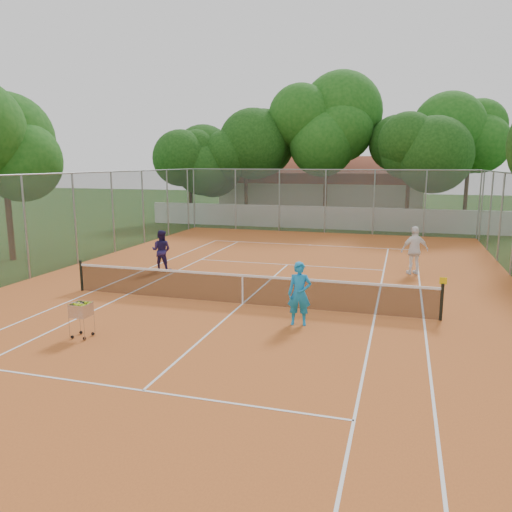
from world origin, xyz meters
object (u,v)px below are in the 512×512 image
(clubhouse, at_px, (323,188))
(player_far_left, at_px, (161,250))
(ball_hopper, at_px, (82,319))
(tennis_net, at_px, (243,289))
(player_near, at_px, (299,294))
(player_far_right, at_px, (415,250))

(clubhouse, relative_size, player_far_left, 9.70)
(ball_hopper, bearing_deg, tennis_net, 75.59)
(tennis_net, relative_size, ball_hopper, 11.97)
(clubhouse, height_order, ball_hopper, clubhouse)
(clubhouse, distance_m, player_near, 30.81)
(tennis_net, bearing_deg, player_far_right, 48.88)
(tennis_net, height_order, player_far_left, player_far_left)
(player_far_right, bearing_deg, tennis_net, 24.66)
(tennis_net, xyz_separation_m, clubhouse, (-2.00, 29.00, 1.69))
(tennis_net, distance_m, ball_hopper, 5.09)
(tennis_net, height_order, player_far_right, player_far_right)
(clubhouse, distance_m, ball_hopper, 33.16)
(player_near, xyz_separation_m, player_far_left, (-6.90, 5.30, -0.04))
(player_far_left, xyz_separation_m, player_far_right, (10.05, 2.25, 0.12))
(ball_hopper, bearing_deg, clubhouse, 110.09)
(player_near, bearing_deg, tennis_net, 137.25)
(player_near, height_order, player_far_right, player_far_right)
(clubhouse, relative_size, player_near, 9.26)
(player_near, distance_m, player_far_left, 8.70)
(player_near, relative_size, player_far_right, 0.91)
(player_far_left, bearing_deg, clubhouse, -101.30)
(clubhouse, distance_m, player_far_right, 24.11)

